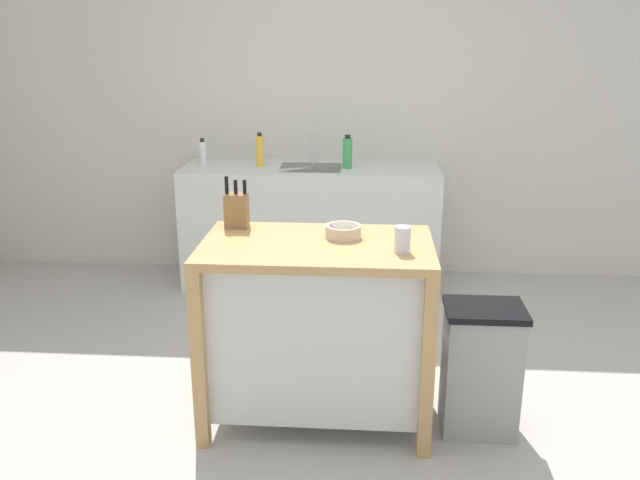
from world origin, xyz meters
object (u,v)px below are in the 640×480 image
object	(u,v)px
drinking_cup	(402,239)
bottle_spray_cleaner	(260,150)
bowl_stoneware_deep	(343,231)
sink_faucet	(312,148)
trash_bin	(481,369)
knife_block	(236,210)
kitchen_island	(317,322)
bottle_dish_soap	(347,153)
bottle_hand_soap	(203,152)

from	to	relation	value
drinking_cup	bottle_spray_cleaner	xyz separation A→B (m)	(-0.93, 1.93, 0.04)
bowl_stoneware_deep	sink_faucet	world-z (taller)	sink_faucet
trash_bin	bottle_spray_cleaner	xyz separation A→B (m)	(-1.32, 1.88, 0.68)
knife_block	drinking_cup	xyz separation A→B (m)	(0.79, -0.33, -0.03)
trash_bin	sink_faucet	distance (m)	2.33
bottle_spray_cleaner	knife_block	bearing A→B (deg)	-84.98
bottle_spray_cleaner	sink_faucet	bearing A→B (deg)	19.94
bottle_spray_cleaner	drinking_cup	bearing A→B (deg)	-64.17
sink_faucet	bottle_spray_cleaner	bearing A→B (deg)	-160.06
sink_faucet	bottle_spray_cleaner	distance (m)	0.39
kitchen_island	bottle_spray_cleaner	xyz separation A→B (m)	(-0.55, 1.82, 0.49)
knife_block	bottle_spray_cleaner	world-z (taller)	knife_block
bowl_stoneware_deep	bottle_dish_soap	distance (m)	1.70
sink_faucet	bowl_stoneware_deep	bearing A→B (deg)	-80.85
kitchen_island	bottle_hand_soap	world-z (taller)	bottle_hand_soap
bowl_stoneware_deep	bottle_spray_cleaner	world-z (taller)	bottle_spray_cleaner
drinking_cup	sink_faucet	bearing A→B (deg)	105.35
bowl_stoneware_deep	kitchen_island	bearing A→B (deg)	-142.52
bottle_hand_soap	bowl_stoneware_deep	bearing A→B (deg)	-58.16
bowl_stoneware_deep	bottle_hand_soap	bearing A→B (deg)	121.84
knife_block	sink_faucet	world-z (taller)	knife_block
drinking_cup	bottle_hand_soap	bearing A→B (deg)	124.77
knife_block	sink_faucet	size ratio (longest dim) A/B	1.16
trash_bin	bottle_hand_soap	size ratio (longest dim) A/B	3.30
bottle_spray_cleaner	bottle_dish_soap	distance (m)	0.63
drinking_cup	knife_block	bearing A→B (deg)	157.50
kitchen_island	bowl_stoneware_deep	xyz separation A→B (m)	(0.12, 0.09, 0.43)
bottle_spray_cleaner	bottle_dish_soap	size ratio (longest dim) A/B	1.02
drinking_cup	trash_bin	bearing A→B (deg)	7.16
bottle_spray_cleaner	kitchen_island	bearing A→B (deg)	-73.15
kitchen_island	trash_bin	distance (m)	0.79
drinking_cup	bottle_hand_soap	distance (m)	2.38
trash_bin	bowl_stoneware_deep	bearing A→B (deg)	167.31
kitchen_island	bowl_stoneware_deep	size ratio (longest dim) A/B	6.36
kitchen_island	bowl_stoneware_deep	distance (m)	0.45
bottle_spray_cleaner	bowl_stoneware_deep	bearing A→B (deg)	-68.90
bowl_stoneware_deep	bottle_spray_cleaner	size ratio (longest dim) A/B	0.69
drinking_cup	bottle_dish_soap	size ratio (longest dim) A/B	0.49
drinking_cup	trash_bin	world-z (taller)	drinking_cup
kitchen_island	bowl_stoneware_deep	bearing A→B (deg)	37.48
sink_faucet	bottle_spray_cleaner	size ratio (longest dim) A/B	0.91
bottle_spray_cleaner	bottle_dish_soap	bearing A→B (deg)	-2.68
sink_faucet	bottle_dish_soap	distance (m)	0.31
knife_block	bowl_stoneware_deep	bearing A→B (deg)	-14.05
kitchen_island	trash_bin	bearing A→B (deg)	-4.31
bowl_stoneware_deep	bottle_hand_soap	size ratio (longest dim) A/B	0.87
sink_faucet	knife_block	bearing A→B (deg)	-97.46
knife_block	bottle_spray_cleaner	bearing A→B (deg)	95.02
kitchen_island	bottle_hand_soap	bearing A→B (deg)	117.84
drinking_cup	bottle_spray_cleaner	size ratio (longest dim) A/B	0.48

